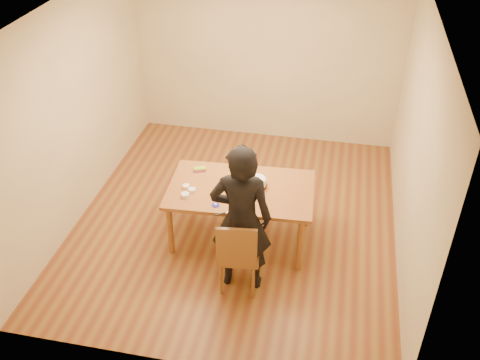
% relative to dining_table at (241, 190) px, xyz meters
% --- Properties ---
extents(room_shell, '(4.00, 4.50, 2.70)m').
position_rel_dining_table_xyz_m(room_shell, '(-0.12, 0.68, 0.62)').
color(room_shell, brown).
rests_on(room_shell, ground).
extents(dining_table, '(1.73, 1.09, 0.04)m').
position_rel_dining_table_xyz_m(dining_table, '(0.00, 0.00, 0.00)').
color(dining_table, brown).
rests_on(dining_table, floor).
extents(dining_chair, '(0.46, 0.46, 0.04)m').
position_rel_dining_table_xyz_m(dining_chair, '(0.15, -0.78, -0.28)').
color(dining_chair, brown).
rests_on(dining_chair, floor).
extents(cake_plate, '(0.26, 0.26, 0.02)m').
position_rel_dining_table_xyz_m(cake_plate, '(0.16, 0.07, 0.03)').
color(cake_plate, red).
rests_on(cake_plate, dining_table).
extents(cake, '(0.24, 0.24, 0.08)m').
position_rel_dining_table_xyz_m(cake, '(0.16, 0.07, 0.08)').
color(cake, white).
rests_on(cake, cake_plate).
extents(frosting_dome, '(0.23, 0.23, 0.03)m').
position_rel_dining_table_xyz_m(frosting_dome, '(0.16, 0.07, 0.13)').
color(frosting_dome, white).
rests_on(frosting_dome, cake).
extents(frosting_tub, '(0.10, 0.10, 0.09)m').
position_rel_dining_table_xyz_m(frosting_tub, '(0.06, -0.47, 0.07)').
color(frosting_tub, white).
rests_on(frosting_tub, dining_table).
extents(frosting_lid, '(0.09, 0.09, 0.01)m').
position_rel_dining_table_xyz_m(frosting_lid, '(-0.21, -0.38, 0.02)').
color(frosting_lid, '#1E1798').
rests_on(frosting_lid, dining_table).
extents(frosting_dollop, '(0.04, 0.04, 0.02)m').
position_rel_dining_table_xyz_m(frosting_dollop, '(-0.21, -0.38, 0.04)').
color(frosting_dollop, white).
rests_on(frosting_dollop, frosting_lid).
extents(ramekin_green, '(0.09, 0.09, 0.04)m').
position_rel_dining_table_xyz_m(ramekin_green, '(-0.59, -0.29, 0.04)').
color(ramekin_green, white).
rests_on(ramekin_green, dining_table).
extents(ramekin_yellow, '(0.08, 0.08, 0.04)m').
position_rel_dining_table_xyz_m(ramekin_yellow, '(-0.54, -0.18, 0.04)').
color(ramekin_yellow, white).
rests_on(ramekin_yellow, dining_table).
extents(ramekin_multi, '(0.08, 0.08, 0.04)m').
position_rel_dining_table_xyz_m(ramekin_multi, '(-0.62, -0.12, 0.04)').
color(ramekin_multi, white).
rests_on(ramekin_multi, dining_table).
extents(candy_box_pink, '(0.15, 0.12, 0.02)m').
position_rel_dining_table_xyz_m(candy_box_pink, '(-0.56, 0.26, 0.03)').
color(candy_box_pink, '#D73276').
rests_on(candy_box_pink, dining_table).
extents(candy_box_green, '(0.15, 0.11, 0.02)m').
position_rel_dining_table_xyz_m(candy_box_green, '(-0.56, 0.26, 0.05)').
color(candy_box_green, '#3D961B').
rests_on(candy_box_green, candy_box_pink).
extents(spatula, '(0.13, 0.10, 0.01)m').
position_rel_dining_table_xyz_m(spatula, '(-0.13, -0.53, 0.02)').
color(spatula, black).
rests_on(spatula, dining_table).
extents(person, '(0.68, 0.48, 1.77)m').
position_rel_dining_table_xyz_m(person, '(0.15, -0.73, 0.16)').
color(person, black).
rests_on(person, floor).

